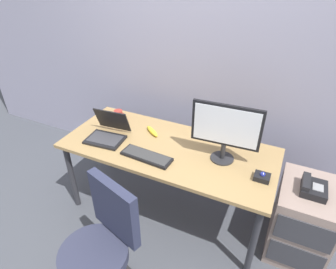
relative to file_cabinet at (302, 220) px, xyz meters
The scene contains 12 objects.
ground_plane 1.16m from the file_cabinet, behind, with size 8.00×8.00×0.00m, color #44474F.
back_wall 1.69m from the file_cabinet, 149.34° to the left, with size 6.00×0.10×2.80m, color #9896AE.
desk 1.17m from the file_cabinet, behind, with size 1.76×0.76×0.72m.
file_cabinet is the anchor object (origin of this frame).
desk_phone 0.35m from the file_cabinet, 116.78° to the right, with size 0.17×0.20×0.09m.
office_chair 1.52m from the file_cabinet, 141.09° to the right, with size 0.52×0.54×0.93m.
monitor_main 0.96m from the file_cabinet, behind, with size 0.51×0.18×0.47m.
keyboard 1.31m from the file_cabinet, 167.37° to the right, with size 0.42×0.16×0.03m.
laptop 1.71m from the file_cabinet, behind, with size 0.34×0.33×0.23m.
trackball_mouse 0.57m from the file_cabinet, 157.44° to the right, with size 0.11×0.09×0.07m.
coffee_mug 1.79m from the file_cabinet, behind, with size 0.09×0.08×0.10m.
banana 1.40m from the file_cabinet, behind, with size 0.19×0.04×0.04m, color yellow.
Camera 1 is at (0.81, -1.73, 2.08)m, focal length 30.41 mm.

